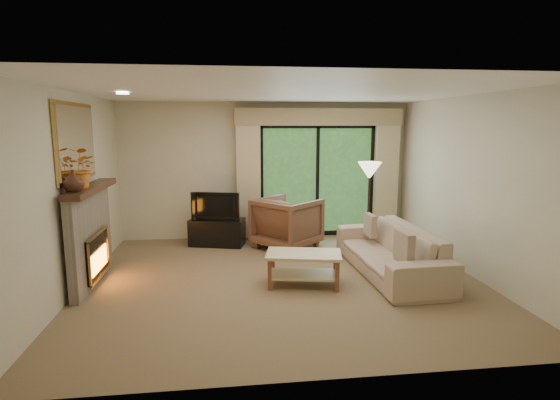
{
  "coord_description": "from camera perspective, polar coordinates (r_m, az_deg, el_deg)",
  "views": [
    {
      "loc": [
        -0.76,
        -5.87,
        2.16
      ],
      "look_at": [
        0.0,
        0.3,
        1.1
      ],
      "focal_mm": 28.0,
      "sensor_mm": 36.0,
      "label": 1
    }
  ],
  "objects": [
    {
      "name": "floor",
      "position": [
        6.3,
        0.34,
        -10.37
      ],
      "size": [
        5.5,
        5.5,
        0.0
      ],
      "primitive_type": "plane",
      "color": "#7D6648",
      "rests_on": "ground"
    },
    {
      "name": "ceiling",
      "position": [
        5.94,
        0.37,
        13.92
      ],
      "size": [
        5.5,
        5.5,
        0.0
      ],
      "primitive_type": "plane",
      "rotation": [
        3.14,
        0.0,
        0.0
      ],
      "color": "white",
      "rests_on": "ground"
    },
    {
      "name": "wall_back",
      "position": [
        8.45,
        -1.84,
        3.84
      ],
      "size": [
        5.0,
        0.0,
        5.0
      ],
      "primitive_type": "plane",
      "rotation": [
        1.57,
        0.0,
        0.0
      ],
      "color": "beige",
      "rests_on": "ground"
    },
    {
      "name": "wall_front",
      "position": [
        3.56,
        5.55,
        -4.38
      ],
      "size": [
        5.0,
        0.0,
        5.0
      ],
      "primitive_type": "plane",
      "rotation": [
        -1.57,
        0.0,
        0.0
      ],
      "color": "beige",
      "rests_on": "ground"
    },
    {
      "name": "wall_left",
      "position": [
        6.26,
        -25.49,
        0.82
      ],
      "size": [
        0.0,
        5.0,
        5.0
      ],
      "primitive_type": "plane",
      "rotation": [
        1.57,
        0.0,
        1.57
      ],
      "color": "beige",
      "rests_on": "ground"
    },
    {
      "name": "wall_right",
      "position": [
        6.9,
        23.66,
        1.69
      ],
      "size": [
        0.0,
        5.0,
        5.0
      ],
      "primitive_type": "plane",
      "rotation": [
        1.57,
        0.0,
        -1.57
      ],
      "color": "beige",
      "rests_on": "ground"
    },
    {
      "name": "fireplace",
      "position": [
        6.52,
        -23.55,
        -4.22
      ],
      "size": [
        0.24,
        1.7,
        1.37
      ],
      "primitive_type": null,
      "color": "slate",
      "rests_on": "floor"
    },
    {
      "name": "mirror",
      "position": [
        6.38,
        -25.05,
        6.89
      ],
      "size": [
        0.07,
        1.45,
        1.02
      ],
      "primitive_type": null,
      "color": "#BC9446",
      "rests_on": "wall_left"
    },
    {
      "name": "sliding_door",
      "position": [
        8.57,
        4.88,
        2.55
      ],
      "size": [
        2.26,
        0.1,
        2.16
      ],
      "primitive_type": null,
      "color": "black",
      "rests_on": "floor"
    },
    {
      "name": "curtain_left",
      "position": [
        8.28,
        -4.15,
        3.0
      ],
      "size": [
        0.45,
        0.18,
        2.35
      ],
      "primitive_type": "cube",
      "color": "#C9B488",
      "rests_on": "floor"
    },
    {
      "name": "curtain_right",
      "position": [
        8.83,
        13.65,
        3.17
      ],
      "size": [
        0.45,
        0.18,
        2.35
      ],
      "primitive_type": "cube",
      "color": "#C9B488",
      "rests_on": "floor"
    },
    {
      "name": "cornice",
      "position": [
        8.42,
        5.13,
        10.74
      ],
      "size": [
        3.2,
        0.24,
        0.32
      ],
      "primitive_type": "cube",
      "color": "tan",
      "rests_on": "wall_back"
    },
    {
      "name": "media_console",
      "position": [
        8.06,
        -8.21,
        -4.19
      ],
      "size": [
        1.05,
        0.67,
        0.49
      ],
      "primitive_type": "cube",
      "rotation": [
        0.0,
        0.0,
        -0.26
      ],
      "color": "black",
      "rests_on": "floor"
    },
    {
      "name": "tv",
      "position": [
        7.95,
        -8.3,
        -0.71
      ],
      "size": [
        0.88,
        0.33,
        0.51
      ],
      "primitive_type": "imported",
      "rotation": [
        0.0,
        0.0,
        -0.26
      ],
      "color": "black",
      "rests_on": "media_console"
    },
    {
      "name": "armchair",
      "position": [
        7.79,
        0.94,
        -2.97
      ],
      "size": [
        1.39,
        1.39,
        0.91
      ],
      "primitive_type": "imported",
      "rotation": [
        0.0,
        0.0,
        2.32
      ],
      "color": "brown",
      "rests_on": "floor"
    },
    {
      "name": "sofa",
      "position": [
        6.67,
        14.15,
        -6.41
      ],
      "size": [
        1.01,
        2.4,
        0.69
      ],
      "primitive_type": "imported",
      "rotation": [
        0.0,
        0.0,
        -1.53
      ],
      "color": "tan",
      "rests_on": "floor"
    },
    {
      "name": "pillow_near",
      "position": [
        5.97,
        15.89,
        -6.0
      ],
      "size": [
        0.13,
        0.43,
        0.42
      ],
      "primitive_type": "cube",
      "rotation": [
        0.0,
        0.0,
        0.04
      ],
      "color": "brown",
      "rests_on": "sofa"
    },
    {
      "name": "pillow_far",
      "position": [
        7.21,
        11.68,
        -3.25
      ],
      "size": [
        0.11,
        0.36,
        0.36
      ],
      "primitive_type": "cube",
      "rotation": [
        0.0,
        0.0,
        0.04
      ],
      "color": "brown",
      "rests_on": "sofa"
    },
    {
      "name": "coffee_table",
      "position": [
        6.05,
        3.09,
        -8.98
      ],
      "size": [
        1.1,
        0.75,
        0.45
      ],
      "primitive_type": null,
      "rotation": [
        0.0,
        0.0,
        -0.2
      ],
      "color": "#CFB77D",
      "rests_on": "floor"
    },
    {
      "name": "floor_lamp",
      "position": [
        7.83,
        11.46,
        -0.74
      ],
      "size": [
        0.49,
        0.49,
        1.54
      ],
      "primitive_type": null,
      "rotation": [
        0.0,
        0.0,
        -0.2
      ],
      "color": "white",
      "rests_on": "floor"
    },
    {
      "name": "vase",
      "position": [
        5.85,
        -25.41,
        2.28
      ],
      "size": [
        0.25,
        0.25,
        0.27
      ],
      "primitive_type": "imported",
      "rotation": [
        0.0,
        0.0,
        0.0
      ],
      "color": "#3E2417",
      "rests_on": "fireplace"
    },
    {
      "name": "branches",
      "position": [
        6.11,
        -24.68,
        3.84
      ],
      "size": [
        0.57,
        0.52,
        0.53
      ],
      "primitive_type": "imported",
      "rotation": [
        0.0,
        0.0,
        -0.28
      ],
      "color": "orange",
      "rests_on": "fireplace"
    }
  ]
}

